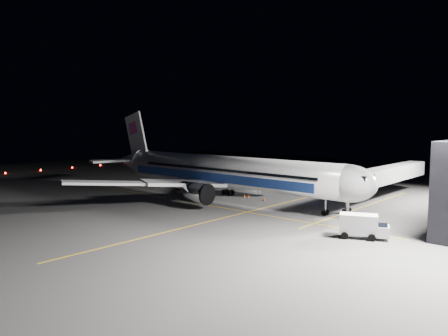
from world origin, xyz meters
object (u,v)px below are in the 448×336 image
at_px(airliner, 221,171).
at_px(service_truck, 363,226).
at_px(safety_cone_c, 244,196).
at_px(safety_cone_a, 248,196).
at_px(safety_cone_b, 264,199).
at_px(jet_bridge, 382,176).
at_px(baggage_tug, 270,185).

xyz_separation_m(airliner, service_truck, (31.52, -8.90, -3.57)).
bearing_deg(airliner, safety_cone_c, 58.83).
xyz_separation_m(service_truck, safety_cone_a, (-28.52, 13.42, -1.29)).
relative_size(service_truck, safety_cone_b, 9.73).
bearing_deg(safety_cone_b, airliner, -150.52).
xyz_separation_m(jet_bridge, service_truck, (8.45, -26.95, -2.99)).
xyz_separation_m(service_truck, safety_cone_c, (-29.10, 12.90, -1.25)).
height_order(service_truck, safety_cone_b, service_truck).
bearing_deg(safety_cone_b, safety_cone_c, 180.00).
bearing_deg(baggage_tug, safety_cone_a, -67.72).
xyz_separation_m(safety_cone_b, safety_cone_c, (-4.66, 0.00, 0.02)).
relative_size(jet_bridge, safety_cone_b, 53.83).
xyz_separation_m(airliner, safety_cone_b, (7.08, 4.00, -4.84)).
bearing_deg(service_truck, safety_cone_c, 132.25).
height_order(airliner, safety_cone_a, airliner).
bearing_deg(jet_bridge, airliner, -141.96).
bearing_deg(airliner, safety_cone_b, 29.48).
distance_m(jet_bridge, service_truck, 28.40).
xyz_separation_m(baggage_tug, safety_cone_c, (2.81, -12.23, -0.51)).
distance_m(baggage_tug, safety_cone_a, 12.19).
distance_m(airliner, safety_cone_b, 9.46).
xyz_separation_m(safety_cone_a, safety_cone_c, (-0.58, -0.53, 0.04)).
bearing_deg(jet_bridge, service_truck, -72.60).
bearing_deg(safety_cone_a, jet_bridge, 33.98).
height_order(jet_bridge, safety_cone_c, jet_bridge).
distance_m(baggage_tug, safety_cone_c, 12.55).
xyz_separation_m(service_truck, safety_cone_b, (-24.45, 12.90, -1.27)).
relative_size(baggage_tug, safety_cone_b, 4.26).
bearing_deg(safety_cone_b, safety_cone_a, 172.65).
xyz_separation_m(airliner, safety_cone_a, (3.00, 4.53, -4.86)).
bearing_deg(service_truck, jet_bridge, 83.55).
xyz_separation_m(baggage_tug, safety_cone_b, (7.46, -12.23, -0.53)).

